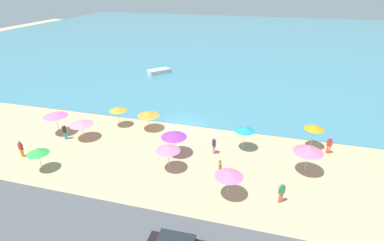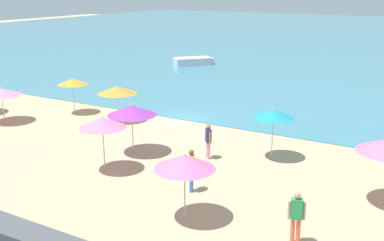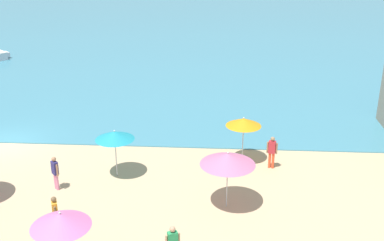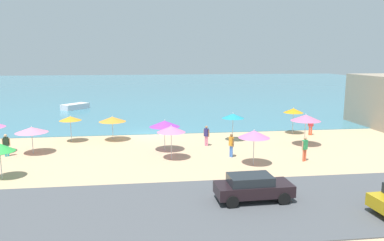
% 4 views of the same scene
% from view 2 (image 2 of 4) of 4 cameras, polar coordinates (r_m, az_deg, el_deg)
% --- Properties ---
extents(ground_plane, '(160.00, 160.00, 0.00)m').
position_cam_2_polar(ground_plane, '(29.74, -1.23, 0.06)').
color(ground_plane, tan).
extents(sea, '(150.00, 110.00, 0.05)m').
position_cam_2_polar(sea, '(81.12, 19.99, 9.21)').
color(sea, teal).
rests_on(sea, ground_plane).
extents(beach_umbrella_1, '(2.16, 2.16, 2.52)m').
position_cam_2_polar(beach_umbrella_1, '(16.62, -0.88, -4.93)').
color(beach_umbrella_1, '#B2B2B7').
rests_on(beach_umbrella_1, ground_plane).
extents(beach_umbrella_2, '(2.08, 2.08, 2.55)m').
position_cam_2_polar(beach_umbrella_2, '(21.40, -10.56, -0.25)').
color(beach_umbrella_2, '#B2B2B7').
rests_on(beach_umbrella_2, ground_plane).
extents(beach_umbrella_3, '(2.37, 2.37, 2.22)m').
position_cam_2_polar(beach_umbrella_3, '(29.45, -8.83, 3.59)').
color(beach_umbrella_3, '#B2B2B7').
rests_on(beach_umbrella_3, ground_plane).
extents(beach_umbrella_5, '(1.96, 1.96, 2.52)m').
position_cam_2_polar(beach_umbrella_5, '(22.88, 9.62, 0.82)').
color(beach_umbrella_5, '#B2B2B7').
rests_on(beach_umbrella_5, ground_plane).
extents(beach_umbrella_7, '(1.90, 1.90, 2.35)m').
position_cam_2_polar(beach_umbrella_7, '(31.74, -13.96, 4.49)').
color(beach_umbrella_7, '#B2B2B7').
rests_on(beach_umbrella_7, ground_plane).
extents(beach_umbrella_9, '(2.41, 2.41, 2.52)m').
position_cam_2_polar(beach_umbrella_9, '(23.49, -7.13, 1.21)').
color(beach_umbrella_9, '#B2B2B7').
rests_on(beach_umbrella_9, ground_plane).
extents(beach_umbrella_10, '(2.44, 2.44, 2.16)m').
position_cam_2_polar(beach_umbrella_10, '(31.00, -21.68, 3.16)').
color(beach_umbrella_10, '#B2B2B7').
rests_on(beach_umbrella_10, ground_plane).
extents(bather_1, '(0.53, 0.35, 1.80)m').
position_cam_2_polar(bather_1, '(15.96, 12.27, -10.85)').
color(bather_1, '#E0603F').
rests_on(bather_1, ground_plane).
extents(bather_3, '(0.43, 0.43, 1.72)m').
position_cam_2_polar(bather_3, '(22.95, 1.95, -2.25)').
color(bather_3, pink).
rests_on(bather_3, ground_plane).
extents(bather_4, '(0.34, 0.53, 1.79)m').
position_cam_2_polar(bather_4, '(19.32, -0.09, -5.66)').
color(bather_4, '#4679D2').
rests_on(bather_4, ground_plane).
extents(skiff_nearshore, '(3.75, 3.98, 0.75)m').
position_cam_2_polar(skiff_nearshore, '(50.06, 0.14, 7.05)').
color(skiff_nearshore, silver).
rests_on(skiff_nearshore, sea).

